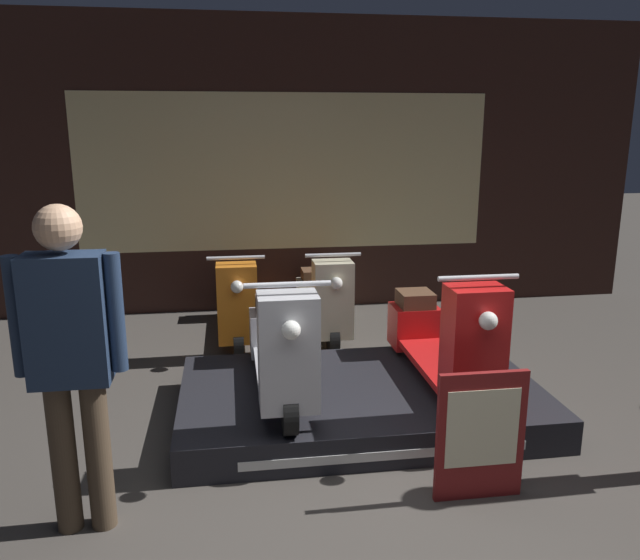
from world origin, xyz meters
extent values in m
plane|color=#423D38|center=(0.00, 0.00, 0.00)|extent=(30.00, 30.00, 0.00)
cube|color=#331E19|center=(0.00, 4.17, 1.60)|extent=(8.18, 0.08, 3.20)
cube|color=beige|center=(0.00, 4.12, 1.55)|extent=(4.50, 0.01, 1.70)
cube|color=black|center=(0.26, 1.28, 0.12)|extent=(2.56, 1.53, 0.24)
cube|color=silver|center=(0.26, 0.51, 0.11)|extent=(1.79, 0.01, 0.06)
cylinder|color=black|center=(-0.32, 0.64, 0.38)|extent=(0.09, 0.29, 0.29)
cylinder|color=black|center=(-0.32, 1.92, 0.38)|extent=(0.09, 0.29, 0.29)
cube|color=#BCBCC1|center=(-0.32, 1.28, 0.37)|extent=(0.34, 1.19, 0.05)
cube|color=#BCBCC1|center=(-0.32, 0.66, 0.75)|extent=(0.35, 0.26, 0.71)
cube|color=#BCBCC1|center=(-0.32, 1.90, 0.46)|extent=(0.37, 0.31, 0.34)
cube|color=brown|center=(-0.32, 1.89, 0.69)|extent=(0.27, 0.28, 0.12)
cylinder|color=silver|center=(-0.32, 0.66, 1.17)|extent=(0.50, 0.03, 0.03)
sphere|color=white|center=(-0.32, 0.48, 0.95)|extent=(0.11, 0.11, 0.11)
cylinder|color=black|center=(0.83, 0.64, 0.38)|extent=(0.09, 0.29, 0.29)
cylinder|color=black|center=(0.83, 1.92, 0.38)|extent=(0.09, 0.29, 0.29)
cube|color=red|center=(0.83, 1.28, 0.37)|extent=(0.34, 1.19, 0.05)
cube|color=red|center=(0.83, 0.66, 0.75)|extent=(0.35, 0.26, 0.71)
cube|color=red|center=(0.83, 1.90, 0.46)|extent=(0.37, 0.31, 0.34)
cube|color=brown|center=(0.83, 1.89, 0.69)|extent=(0.27, 0.28, 0.12)
cylinder|color=silver|center=(0.83, 0.66, 1.17)|extent=(0.50, 0.03, 0.03)
sphere|color=white|center=(0.83, 0.48, 0.95)|extent=(0.11, 0.11, 0.11)
cylinder|color=black|center=(-0.59, 2.56, 0.15)|extent=(0.09, 0.29, 0.29)
cylinder|color=black|center=(-0.59, 3.84, 0.15)|extent=(0.09, 0.29, 0.29)
cube|color=orange|center=(-0.59, 3.20, 0.14)|extent=(0.34, 1.19, 0.05)
cube|color=orange|center=(-0.59, 2.58, 0.52)|extent=(0.35, 0.26, 0.71)
cube|color=orange|center=(-0.59, 3.82, 0.22)|extent=(0.37, 0.31, 0.34)
cube|color=brown|center=(-0.59, 3.81, 0.45)|extent=(0.27, 0.28, 0.12)
cylinder|color=silver|center=(-0.59, 2.57, 0.93)|extent=(0.50, 0.03, 0.03)
sphere|color=white|center=(-0.59, 2.39, 0.72)|extent=(0.11, 0.11, 0.11)
cylinder|color=black|center=(0.27, 2.56, 0.15)|extent=(0.09, 0.29, 0.29)
cylinder|color=black|center=(0.27, 3.84, 0.15)|extent=(0.09, 0.29, 0.29)
cube|color=beige|center=(0.27, 3.20, 0.14)|extent=(0.34, 1.19, 0.05)
cube|color=beige|center=(0.27, 2.58, 0.52)|extent=(0.35, 0.26, 0.71)
cube|color=beige|center=(0.27, 3.82, 0.22)|extent=(0.37, 0.31, 0.34)
cube|color=brown|center=(0.27, 3.81, 0.45)|extent=(0.27, 0.28, 0.12)
cylinder|color=silver|center=(0.27, 2.57, 0.93)|extent=(0.50, 0.03, 0.03)
sphere|color=white|center=(0.27, 2.39, 0.72)|extent=(0.11, 0.11, 0.11)
cylinder|color=#473828|center=(-1.52, 0.23, 0.41)|extent=(0.13, 0.13, 0.82)
cylinder|color=#473828|center=(-1.35, 0.23, 0.41)|extent=(0.13, 0.13, 0.82)
cube|color=#1E2D47|center=(-1.43, 0.23, 1.14)|extent=(0.38, 0.21, 0.65)
cylinder|color=#1E2D47|center=(-1.66, 0.23, 1.17)|extent=(0.08, 0.08, 0.60)
cylinder|color=#1E2D47|center=(-1.20, 0.23, 1.17)|extent=(0.08, 0.08, 0.60)
sphere|color=tan|center=(-1.43, 0.23, 1.59)|extent=(0.22, 0.22, 0.22)
cube|color=maroon|center=(0.70, 0.18, 0.38)|extent=(0.51, 0.04, 0.76)
cube|color=beige|center=(0.70, 0.16, 0.44)|extent=(0.42, 0.01, 0.46)
camera|label=1|loc=(-0.64, -2.80, 2.06)|focal=35.00mm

